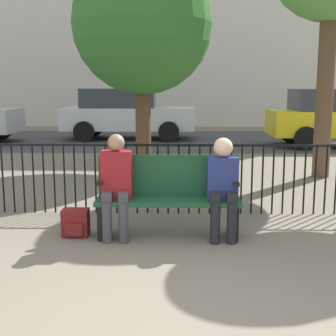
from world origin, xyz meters
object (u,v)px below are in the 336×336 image
Objects in this scene: seated_person_0 at (116,181)px; parked_car_0 at (126,113)px; park_bench at (168,193)px; seated_person_1 at (223,183)px; backpack at (76,223)px; tree_0 at (142,25)px.

parked_car_0 is (-1.00, 10.02, 0.19)m from seated_person_0.
parked_car_0 is at bearing 99.05° from park_bench.
seated_person_0 is 10.07m from parked_car_0.
seated_person_1 is 0.27× the size of parked_car_0.
backpack is at bearing 178.33° from seated_person_1.
tree_0 is (-0.03, 4.43, 2.23)m from seated_person_0.
tree_0 is (-0.61, 4.30, 2.40)m from park_bench.
backpack is 5.18m from tree_0.
parked_car_0 is at bearing 99.85° from tree_0.
park_bench is at bearing -81.99° from tree_0.
seated_person_1 is at bearing -74.68° from tree_0.
seated_person_1 is 5.11m from tree_0.
park_bench is 4.96m from tree_0.
seated_person_0 reaches higher than backpack.
seated_person_1 is 10.26m from parked_car_0.
seated_person_0 is at bearing -167.35° from park_bench.
backpack is (-0.49, 0.05, -0.50)m from seated_person_0.
park_bench is 10.02m from parked_car_0.
parked_car_0 is (-0.52, 9.97, 0.69)m from backpack.
park_bench is at bearing 12.65° from seated_person_0.
backpack is 10.01m from parked_car_0.
park_bench is at bearing 167.84° from seated_person_1.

